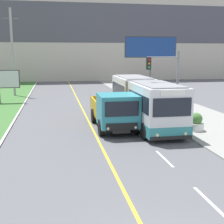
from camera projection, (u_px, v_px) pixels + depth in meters
name	position (u px, v px, depth m)	size (l,w,h in m)	color
apartment_block_background	(66.00, 27.00, 59.18)	(80.00, 8.04, 19.88)	beige
city_bus	(143.00, 101.00, 22.99)	(2.71, 11.70, 3.20)	silver
dump_truck	(115.00, 112.00, 20.50)	(2.52, 6.61, 2.54)	black
utility_pole_far	(12.00, 52.00, 36.90)	(1.80, 0.28, 10.26)	#9E9E99
traffic_light_mast	(168.00, 79.00, 20.96)	(2.28, 0.32, 5.22)	slate
billboard_large	(151.00, 50.00, 32.58)	(5.55, 0.24, 6.80)	#59595B
planter_round_near	(196.00, 123.00, 20.41)	(1.01, 1.01, 1.19)	silver
planter_round_second	(177.00, 113.00, 23.92)	(0.97, 0.97, 1.19)	silver
planter_round_third	(162.00, 105.00, 27.41)	(1.04, 1.04, 1.21)	silver
planter_round_far	(149.00, 99.00, 30.86)	(0.99, 0.99, 1.24)	silver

